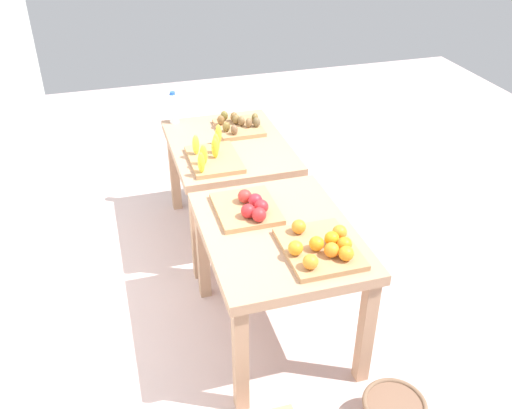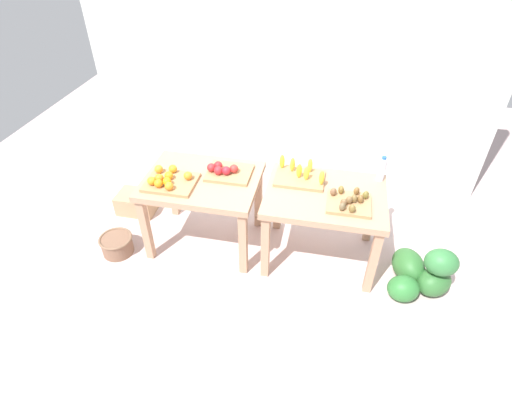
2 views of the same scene
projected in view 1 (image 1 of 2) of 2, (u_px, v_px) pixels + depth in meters
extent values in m
plane|color=#C7ACAA|center=(251.00, 275.00, 3.85)|extent=(8.00, 8.00, 0.00)
cube|color=tan|center=(278.00, 235.00, 3.01)|extent=(1.04, 0.80, 0.06)
cube|color=tan|center=(366.00, 331.00, 2.92)|extent=(0.07, 0.07, 0.69)
cube|color=tan|center=(304.00, 234.00, 3.67)|extent=(0.07, 0.07, 0.69)
cube|color=tan|center=(241.00, 359.00, 2.76)|extent=(0.07, 0.07, 0.69)
cube|color=tan|center=(203.00, 252.00, 3.51)|extent=(0.07, 0.07, 0.69)
cube|color=tan|center=(229.00, 147.00, 3.93)|extent=(1.04, 0.80, 0.06)
cube|color=tan|center=(294.00, 218.00, 3.83)|extent=(0.07, 0.07, 0.69)
cube|color=tan|center=(257.00, 159.00, 4.58)|extent=(0.07, 0.07, 0.69)
cube|color=tan|center=(197.00, 234.00, 3.67)|extent=(0.07, 0.07, 0.69)
cube|color=tan|center=(174.00, 170.00, 4.42)|extent=(0.07, 0.07, 0.69)
cube|color=tan|center=(319.00, 249.00, 2.83)|extent=(0.44, 0.36, 0.03)
sphere|color=orange|center=(296.00, 248.00, 2.75)|extent=(0.11, 0.11, 0.08)
sphere|color=orange|center=(299.00, 227.00, 2.90)|extent=(0.11, 0.11, 0.08)
sphere|color=orange|center=(332.00, 250.00, 2.73)|extent=(0.10, 0.10, 0.08)
sphere|color=orange|center=(317.00, 244.00, 2.78)|extent=(0.09, 0.09, 0.08)
sphere|color=orange|center=(346.00, 253.00, 2.71)|extent=(0.09, 0.09, 0.08)
sphere|color=orange|center=(344.00, 244.00, 2.77)|extent=(0.11, 0.11, 0.08)
sphere|color=orange|center=(332.00, 239.00, 2.81)|extent=(0.10, 0.10, 0.08)
sphere|color=orange|center=(340.00, 232.00, 2.86)|extent=(0.10, 0.10, 0.08)
sphere|color=orange|center=(311.00, 262.00, 2.65)|extent=(0.10, 0.10, 0.08)
cube|color=tan|center=(246.00, 209.00, 3.15)|extent=(0.40, 0.34, 0.03)
sphere|color=red|center=(255.00, 200.00, 3.12)|extent=(0.10, 0.10, 0.08)
sphere|color=red|center=(259.00, 215.00, 3.00)|extent=(0.11, 0.11, 0.08)
sphere|color=red|center=(248.00, 211.00, 3.03)|extent=(0.10, 0.10, 0.08)
sphere|color=red|center=(261.00, 207.00, 3.07)|extent=(0.11, 0.11, 0.08)
sphere|color=red|center=(245.00, 196.00, 3.16)|extent=(0.11, 0.11, 0.08)
cube|color=tan|center=(214.00, 159.00, 3.66)|extent=(0.44, 0.32, 0.03)
ellipsoid|color=yellow|center=(201.00, 163.00, 3.44)|extent=(0.07, 0.06, 0.14)
ellipsoid|color=yellow|center=(216.00, 143.00, 3.67)|extent=(0.06, 0.06, 0.14)
ellipsoid|color=yellow|center=(215.00, 148.00, 3.61)|extent=(0.06, 0.06, 0.14)
ellipsoid|color=yellow|center=(196.00, 145.00, 3.66)|extent=(0.06, 0.07, 0.14)
ellipsoid|color=yellow|center=(218.00, 134.00, 3.80)|extent=(0.07, 0.07, 0.14)
ellipsoid|color=yellow|center=(204.00, 155.00, 3.53)|extent=(0.06, 0.06, 0.14)
cube|color=tan|center=(239.00, 128.00, 4.09)|extent=(0.36, 0.32, 0.03)
ellipsoid|color=brown|center=(221.00, 120.00, 4.08)|extent=(0.07, 0.07, 0.07)
ellipsoid|color=brown|center=(257.00, 122.00, 4.05)|extent=(0.07, 0.07, 0.07)
ellipsoid|color=brown|center=(255.00, 118.00, 4.11)|extent=(0.07, 0.07, 0.07)
ellipsoid|color=brown|center=(224.00, 116.00, 4.15)|extent=(0.07, 0.07, 0.07)
ellipsoid|color=brown|center=(249.00, 123.00, 4.04)|extent=(0.07, 0.07, 0.07)
ellipsoid|color=brown|center=(234.00, 130.00, 3.94)|extent=(0.07, 0.07, 0.07)
ellipsoid|color=brown|center=(241.00, 121.00, 4.07)|extent=(0.07, 0.06, 0.07)
ellipsoid|color=brown|center=(236.00, 119.00, 4.09)|extent=(0.05, 0.06, 0.07)
ellipsoid|color=brown|center=(226.00, 127.00, 3.98)|extent=(0.05, 0.06, 0.07)
ellipsoid|color=brown|center=(234.00, 117.00, 4.13)|extent=(0.07, 0.07, 0.07)
cylinder|color=silver|center=(174.00, 109.00, 4.15)|extent=(0.07, 0.07, 0.22)
cylinder|color=blue|center=(172.00, 93.00, 4.09)|extent=(0.04, 0.04, 0.02)
ellipsoid|color=#2E662F|center=(230.00, 155.00, 5.13)|extent=(0.40, 0.39, 0.25)
ellipsoid|color=#2F6A30|center=(219.00, 166.00, 4.92)|extent=(0.37, 0.43, 0.27)
ellipsoid|color=#2E7533|center=(251.00, 167.00, 4.95)|extent=(0.30, 0.27, 0.23)
ellipsoid|color=#32753B|center=(229.00, 131.00, 5.00)|extent=(0.28, 0.23, 0.23)
torus|color=brown|center=(395.00, 404.00, 2.73)|extent=(0.32, 0.32, 0.02)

